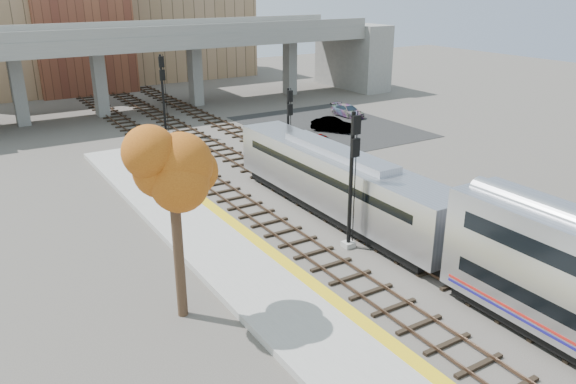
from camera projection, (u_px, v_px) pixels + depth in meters
ground at (430, 281)px, 27.34m from camera, size 160.00×160.00×0.00m
platform at (306, 322)px, 23.70m from camera, size 4.50×60.00×0.35m
yellow_strip at (342, 306)px, 24.58m from camera, size 0.70×60.00×0.01m
tracks at (305, 197)px, 37.72m from camera, size 10.70×95.00×0.25m
overpass at (177, 56)px, 63.55m from camera, size 54.00×12.00×9.50m
buildings_far at (94, 26)px, 78.19m from camera, size 43.00×21.00×20.60m
parking_lot at (329, 126)px, 56.52m from camera, size 14.00×18.00×0.04m
locomotive at (337, 181)px, 34.26m from camera, size 3.02×19.05×4.10m
signal_mast_near at (352, 181)px, 29.46m from camera, size 0.60×0.64×7.56m
signal_mast_mid at (289, 133)px, 42.02m from camera, size 0.60×0.64×6.41m
signal_mast_far at (163, 95)px, 52.05m from camera, size 0.60×0.64×7.52m
tree at (172, 169)px, 22.23m from camera, size 3.60×3.60×9.07m
car_a at (322, 141)px, 49.13m from camera, size 1.34×3.30×1.12m
car_b at (332, 125)px, 54.31m from camera, size 3.44×4.17×1.34m
car_c at (348, 111)px, 60.44m from camera, size 2.00×4.39×1.25m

